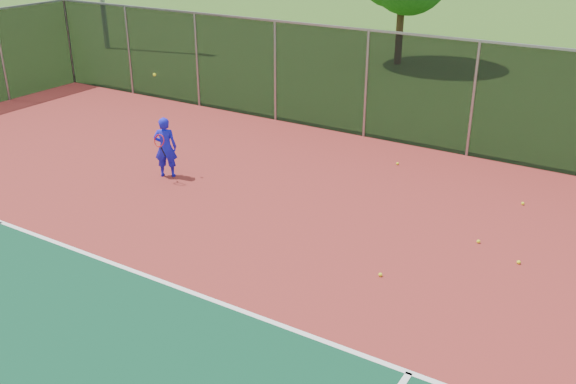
% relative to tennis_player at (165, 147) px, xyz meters
% --- Properties ---
extents(court_apron, '(30.00, 20.00, 0.02)m').
position_rel_tennis_player_xyz_m(court_apron, '(5.77, -4.76, -0.76)').
color(court_apron, maroon).
rests_on(court_apron, ground).
extents(fence_back, '(30.00, 0.06, 3.03)m').
position_rel_tennis_player_xyz_m(fence_back, '(5.77, 5.24, 0.80)').
color(fence_back, black).
rests_on(fence_back, court_apron).
extents(tennis_player, '(0.65, 0.70, 2.48)m').
position_rel_tennis_player_xyz_m(tennis_player, '(0.00, 0.00, 0.00)').
color(tennis_player, '#1717D8').
rests_on(tennis_player, court_apron).
extents(practice_ball_0, '(0.07, 0.07, 0.07)m').
position_rel_tennis_player_xyz_m(practice_ball_0, '(4.49, 3.64, -0.71)').
color(practice_ball_0, yellow).
rests_on(practice_ball_0, court_apron).
extents(practice_ball_1, '(0.07, 0.07, 0.07)m').
position_rel_tennis_player_xyz_m(practice_ball_1, '(6.35, -1.59, -0.71)').
color(practice_ball_1, yellow).
rests_on(practice_ball_1, court_apron).
extents(practice_ball_3, '(0.07, 0.07, 0.07)m').
position_rel_tennis_player_xyz_m(practice_ball_3, '(8.33, 0.14, -0.71)').
color(practice_ball_3, yellow).
rests_on(practice_ball_3, court_apron).
extents(practice_ball_4, '(0.07, 0.07, 0.07)m').
position_rel_tennis_player_xyz_m(practice_ball_4, '(7.47, 0.56, -0.71)').
color(practice_ball_4, yellow).
rests_on(practice_ball_4, court_apron).
extents(practice_ball_6, '(0.07, 0.07, 0.07)m').
position_rel_tennis_player_xyz_m(practice_ball_6, '(7.78, 2.82, -0.71)').
color(practice_ball_6, yellow).
rests_on(practice_ball_6, court_apron).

